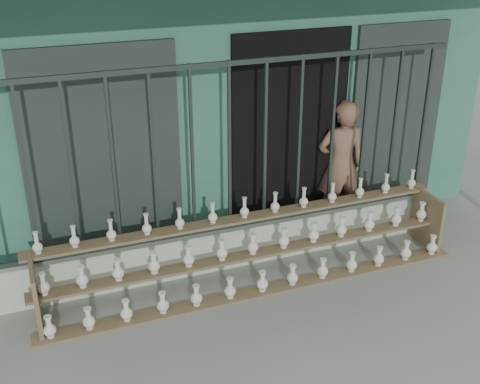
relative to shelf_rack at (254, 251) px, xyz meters
name	(u,v)px	position (x,y,z in m)	size (l,w,h in m)	color
ground	(279,333)	(-0.11, -0.88, -0.36)	(60.00, 60.00, 0.00)	slate
workshop_building	(159,62)	(-0.10, 3.35, 1.26)	(7.40, 6.60, 3.21)	#2F6453
parapet_wall	(230,246)	(-0.11, 0.42, -0.14)	(5.00, 0.20, 0.45)	beige
security_fence	(229,149)	(-0.11, 0.42, 0.99)	(5.00, 0.04, 1.80)	#283330
shelf_rack	(254,251)	(0.00, 0.00, 0.00)	(4.50, 0.68, 0.85)	brown
elderly_woman	(341,165)	(1.44, 0.80, 0.43)	(0.58, 0.38, 1.59)	brown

